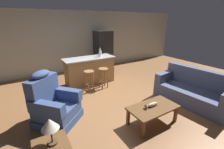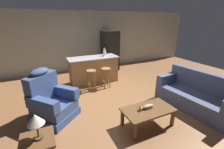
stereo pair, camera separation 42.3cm
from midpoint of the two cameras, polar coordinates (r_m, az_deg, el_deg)
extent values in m
plane|color=brown|center=(4.59, 1.28, -8.63)|extent=(12.00, 12.00, 0.00)
cube|color=#B2B2A3|center=(7.03, -10.23, 12.31)|extent=(12.00, 0.05, 2.60)
cube|color=brown|center=(3.41, 17.19, -12.80)|extent=(1.10, 0.60, 0.04)
cube|color=brown|center=(3.12, 12.67, -20.60)|extent=(0.06, 0.06, 0.38)
cube|color=brown|center=(3.71, 25.26, -14.95)|extent=(0.06, 0.06, 0.38)
cube|color=brown|center=(3.42, 7.65, -16.11)|extent=(0.06, 0.06, 0.38)
cube|color=brown|center=(3.97, 19.97, -11.77)|extent=(0.06, 0.06, 0.38)
cube|color=#4C3823|center=(3.42, 17.04, -12.23)|extent=(0.22, 0.07, 0.01)
ellipsoid|color=tan|center=(3.40, 17.11, -11.68)|extent=(0.28, 0.09, 0.09)
cone|color=tan|center=(3.30, 14.84, -12.47)|extent=(0.06, 0.10, 0.10)
cube|color=#4C5675|center=(4.68, 30.83, -9.75)|extent=(1.05, 1.98, 0.20)
cube|color=#4C5675|center=(4.59, 31.29, -7.45)|extent=(1.05, 1.98, 0.22)
cube|color=#4C5675|center=(4.73, 33.93, -2.31)|extent=(0.41, 1.91, 0.52)
cube|color=#4C5675|center=(4.88, 23.18, -1.32)|extent=(0.86, 0.29, 0.28)
cube|color=#384C7A|center=(3.84, -17.62, -14.36)|extent=(1.19, 1.19, 0.18)
cube|color=#384C7A|center=(3.73, -17.96, -11.69)|extent=(1.09, 1.10, 0.24)
cube|color=#384C7A|center=(3.72, -22.17, -4.64)|extent=(0.73, 0.68, 0.64)
ellipsoid|color=#384C7A|center=(3.59, -22.95, 0.90)|extent=(0.52, 0.50, 0.16)
cube|color=#384C7A|center=(3.82, -14.90, -6.32)|extent=(0.66, 0.72, 0.26)
cube|color=#384C7A|center=(3.39, -21.81, -10.63)|extent=(0.66, 0.72, 0.26)
cube|color=brown|center=(2.54, -22.14, -22.35)|extent=(0.48, 0.48, 0.04)
cylinder|color=brown|center=(2.88, -17.38, -23.31)|extent=(0.04, 0.04, 0.52)
cylinder|color=#4C3823|center=(2.53, -21.58, -21.46)|extent=(0.14, 0.14, 0.03)
cylinder|color=#4C3823|center=(2.46, -21.97, -19.25)|extent=(0.02, 0.02, 0.22)
cone|color=beige|center=(2.35, -22.58, -15.61)|extent=(0.24, 0.24, 0.16)
cube|color=#9E7042|center=(5.56, -4.85, 1.61)|extent=(1.71, 0.63, 0.91)
cube|color=#B2B2B2|center=(5.43, -5.00, 6.38)|extent=(1.80, 0.70, 0.04)
cylinder|color=olive|center=(4.84, -5.53, 1.33)|extent=(0.32, 0.32, 0.04)
torus|color=olive|center=(4.99, -5.37, -3.46)|extent=(0.23, 0.23, 0.02)
cylinder|color=olive|center=(4.84, -6.11, -2.99)|extent=(0.04, 0.04, 0.64)
cylinder|color=olive|center=(4.90, -3.90, -2.62)|extent=(0.04, 0.04, 0.64)
cylinder|color=olive|center=(5.01, -6.87, -2.18)|extent=(0.04, 0.04, 0.64)
cylinder|color=olive|center=(5.07, -4.73, -1.83)|extent=(0.04, 0.04, 0.64)
cylinder|color=olive|center=(5.02, 0.06, 2.14)|extent=(0.32, 0.32, 0.04)
torus|color=olive|center=(5.17, 0.06, -2.51)|extent=(0.23, 0.23, 0.02)
cylinder|color=olive|center=(5.01, -0.49, -2.03)|extent=(0.04, 0.04, 0.64)
cylinder|color=olive|center=(5.09, 1.56, -1.67)|extent=(0.04, 0.04, 0.64)
cylinder|color=olive|center=(5.18, -1.41, -1.28)|extent=(0.04, 0.04, 0.64)
cylinder|color=olive|center=(5.26, 0.59, -0.95)|extent=(0.04, 0.04, 0.64)
cube|color=black|center=(6.98, 0.95, 9.07)|extent=(0.70, 0.66, 1.76)
cylinder|color=#333338|center=(6.57, 0.77, 9.17)|extent=(0.02, 0.02, 0.50)
cylinder|color=silver|center=(5.48, -0.84, 8.00)|extent=(0.07, 0.07, 0.22)
cylinder|color=silver|center=(5.45, -0.84, 9.63)|extent=(0.03, 0.03, 0.10)
cylinder|color=silver|center=(5.71, -0.52, 8.20)|extent=(0.09, 0.09, 0.17)
cylinder|color=silver|center=(5.68, -0.52, 9.40)|extent=(0.03, 0.03, 0.07)
camera|label=1|loc=(0.21, -87.14, 1.04)|focal=24.00mm
camera|label=2|loc=(0.21, 92.86, -1.04)|focal=24.00mm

